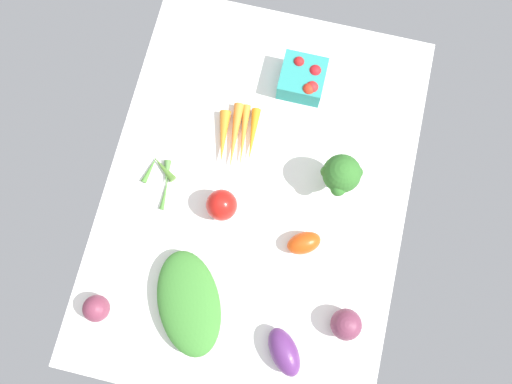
# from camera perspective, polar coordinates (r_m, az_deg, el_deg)

# --- Properties ---
(tablecloth) EXTENTS (1.04, 0.76, 0.02)m
(tablecloth) POSITION_cam_1_polar(r_m,az_deg,el_deg) (1.32, 0.00, -0.30)
(tablecloth) COLOR white
(tablecloth) RESTS_ON ground
(roma_tomato) EXTENTS (0.09, 0.10, 0.05)m
(roma_tomato) POSITION_cam_1_polar(r_m,az_deg,el_deg) (1.26, 5.34, -5.66)
(roma_tomato) COLOR #E24912
(roma_tomato) RESTS_ON tablecloth
(bell_pepper_red) EXTENTS (0.10, 0.10, 0.09)m
(bell_pepper_red) POSITION_cam_1_polar(r_m,az_deg,el_deg) (1.26, -3.83, -1.46)
(bell_pepper_red) COLOR red
(bell_pepper_red) RESTS_ON tablecloth
(okra_pile) EXTENTS (0.14, 0.09, 0.02)m
(okra_pile) POSITION_cam_1_polar(r_m,az_deg,el_deg) (1.33, -10.38, 2.04)
(okra_pile) COLOR #528030
(okra_pile) RESTS_ON tablecloth
(red_onion_near_basket) EXTENTS (0.06, 0.06, 0.06)m
(red_onion_near_basket) POSITION_cam_1_polar(r_m,az_deg,el_deg) (1.30, -17.31, -12.23)
(red_onion_near_basket) COLOR brown
(red_onion_near_basket) RESTS_ON tablecloth
(carrot_bunch) EXTENTS (0.18, 0.12, 0.03)m
(carrot_bunch) POSITION_cam_1_polar(r_m,az_deg,el_deg) (1.34, -2.20, 6.22)
(carrot_bunch) COLOR orange
(carrot_bunch) RESTS_ON tablecloth
(leafy_greens_clump) EXTENTS (0.29, 0.24, 0.06)m
(leafy_greens_clump) POSITION_cam_1_polar(r_m,az_deg,el_deg) (1.25, -7.46, -12.11)
(leafy_greens_clump) COLOR #3E8232
(leafy_greens_clump) RESTS_ON tablecloth
(red_onion_center) EXTENTS (0.07, 0.07, 0.07)m
(red_onion_center) POSITION_cam_1_polar(r_m,az_deg,el_deg) (1.25, 9.96, -14.29)
(red_onion_center) COLOR #75344D
(red_onion_center) RESTS_ON tablecloth
(eggplant) EXTENTS (0.13, 0.12, 0.06)m
(eggplant) POSITION_cam_1_polar(r_m,az_deg,el_deg) (1.25, 3.14, -17.31)
(eggplant) COLOR #5E2C70
(eggplant) RESTS_ON tablecloth
(broccoli_head) EXTENTS (0.10, 0.10, 0.14)m
(broccoli_head) POSITION_cam_1_polar(r_m,az_deg,el_deg) (1.25, 9.45, 1.90)
(broccoli_head) COLOR #96BA81
(broccoli_head) RESTS_ON tablecloth
(berry_basket) EXTENTS (0.11, 0.11, 0.08)m
(berry_basket) POSITION_cam_1_polar(r_m,az_deg,el_deg) (1.38, 5.27, 12.41)
(berry_basket) COLOR teal
(berry_basket) RESTS_ON tablecloth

